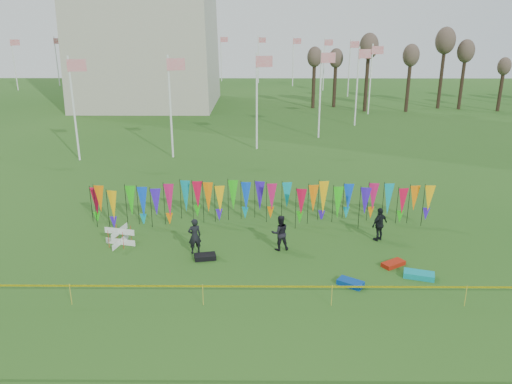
{
  "coord_description": "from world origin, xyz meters",
  "views": [
    {
      "loc": [
        0.25,
        -18.04,
        10.41
      ],
      "look_at": [
        0.07,
        6.0,
        2.16
      ],
      "focal_mm": 35.0,
      "sensor_mm": 36.0,
      "label": 1
    }
  ],
  "objects_px": {
    "box_kite": "(120,237)",
    "kite_bag_blue": "(350,283)",
    "person_mid": "(280,233)",
    "kite_bag_black": "(205,257)",
    "person_right": "(380,224)",
    "kite_bag_teal": "(419,275)",
    "person_left": "(195,236)",
    "kite_bag_red": "(393,264)"
  },
  "relations": [
    {
      "from": "person_right",
      "to": "kite_bag_blue",
      "type": "height_order",
      "value": "person_right"
    },
    {
      "from": "person_mid",
      "to": "kite_bag_blue",
      "type": "bearing_deg",
      "value": 116.8
    },
    {
      "from": "box_kite",
      "to": "kite_bag_black",
      "type": "distance_m",
      "value": 4.58
    },
    {
      "from": "kite_bag_teal",
      "to": "kite_bag_black",
      "type": "bearing_deg",
      "value": 169.75
    },
    {
      "from": "kite_bag_black",
      "to": "kite_bag_teal",
      "type": "xyz_separation_m",
      "value": [
        9.34,
        -1.69,
        0.01
      ]
    },
    {
      "from": "person_left",
      "to": "person_mid",
      "type": "xyz_separation_m",
      "value": [
        4.02,
        0.4,
        0.01
      ]
    },
    {
      "from": "person_right",
      "to": "kite_bag_blue",
      "type": "bearing_deg",
      "value": 27.92
    },
    {
      "from": "box_kite",
      "to": "person_left",
      "type": "bearing_deg",
      "value": -12.74
    },
    {
      "from": "kite_bag_teal",
      "to": "person_left",
      "type": "bearing_deg",
      "value": 166.74
    },
    {
      "from": "box_kite",
      "to": "kite_bag_teal",
      "type": "bearing_deg",
      "value": -13.12
    },
    {
      "from": "person_mid",
      "to": "kite_bag_black",
      "type": "bearing_deg",
      "value": 4.06
    },
    {
      "from": "kite_bag_red",
      "to": "kite_bag_black",
      "type": "relative_size",
      "value": 1.11
    },
    {
      "from": "box_kite",
      "to": "kite_bag_teal",
      "type": "relative_size",
      "value": 0.71
    },
    {
      "from": "box_kite",
      "to": "person_right",
      "type": "relative_size",
      "value": 0.52
    },
    {
      "from": "person_mid",
      "to": "kite_bag_black",
      "type": "distance_m",
      "value": 3.71
    },
    {
      "from": "person_left",
      "to": "kite_bag_teal",
      "type": "relative_size",
      "value": 1.37
    },
    {
      "from": "box_kite",
      "to": "kite_bag_blue",
      "type": "distance_m",
      "value": 11.31
    },
    {
      "from": "kite_bag_red",
      "to": "person_mid",
      "type": "bearing_deg",
      "value": 161.77
    },
    {
      "from": "person_left",
      "to": "person_mid",
      "type": "distance_m",
      "value": 4.04
    },
    {
      "from": "kite_bag_blue",
      "to": "kite_bag_teal",
      "type": "relative_size",
      "value": 0.82
    },
    {
      "from": "kite_bag_teal",
      "to": "kite_bag_red",
      "type": "bearing_deg",
      "value": 127.56
    },
    {
      "from": "box_kite",
      "to": "person_right",
      "type": "bearing_deg",
      "value": 2.98
    },
    {
      "from": "kite_bag_red",
      "to": "person_left",
      "type": "bearing_deg",
      "value": 172.09
    },
    {
      "from": "person_left",
      "to": "kite_bag_teal",
      "type": "height_order",
      "value": "person_left"
    },
    {
      "from": "box_kite",
      "to": "kite_bag_black",
      "type": "xyz_separation_m",
      "value": [
        4.32,
        -1.49,
        -0.33
      ]
    },
    {
      "from": "person_mid",
      "to": "kite_bag_blue",
      "type": "xyz_separation_m",
      "value": [
        2.81,
        -3.43,
        -0.76
      ]
    },
    {
      "from": "box_kite",
      "to": "kite_bag_blue",
      "type": "xyz_separation_m",
      "value": [
        10.61,
        -3.88,
        -0.34
      ]
    },
    {
      "from": "person_mid",
      "to": "kite_bag_teal",
      "type": "relative_size",
      "value": 1.38
    },
    {
      "from": "kite_bag_blue",
      "to": "kite_bag_teal",
      "type": "bearing_deg",
      "value": 12.92
    },
    {
      "from": "box_kite",
      "to": "person_right",
      "type": "height_order",
      "value": "person_right"
    },
    {
      "from": "person_mid",
      "to": "person_right",
      "type": "distance_m",
      "value": 5.12
    },
    {
      "from": "person_right",
      "to": "kite_bag_teal",
      "type": "height_order",
      "value": "person_right"
    },
    {
      "from": "person_mid",
      "to": "kite_bag_teal",
      "type": "distance_m",
      "value": 6.51
    },
    {
      "from": "box_kite",
      "to": "kite_bag_teal",
      "type": "height_order",
      "value": "box_kite"
    },
    {
      "from": "kite_bag_blue",
      "to": "kite_bag_red",
      "type": "height_order",
      "value": "kite_bag_blue"
    },
    {
      "from": "person_right",
      "to": "kite_bag_teal",
      "type": "bearing_deg",
      "value": 66.23
    },
    {
      "from": "person_left",
      "to": "person_right",
      "type": "height_order",
      "value": "person_left"
    },
    {
      "from": "box_kite",
      "to": "kite_bag_teal",
      "type": "distance_m",
      "value": 14.03
    },
    {
      "from": "box_kite",
      "to": "person_right",
      "type": "xyz_separation_m",
      "value": [
        12.79,
        0.67,
        0.41
      ]
    },
    {
      "from": "person_right",
      "to": "kite_bag_blue",
      "type": "distance_m",
      "value": 5.1
    },
    {
      "from": "kite_bag_red",
      "to": "kite_bag_black",
      "type": "xyz_separation_m",
      "value": [
        -8.52,
        0.62,
        0.01
      ]
    },
    {
      "from": "person_right",
      "to": "box_kite",
      "type": "bearing_deg",
      "value": -33.5
    }
  ]
}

